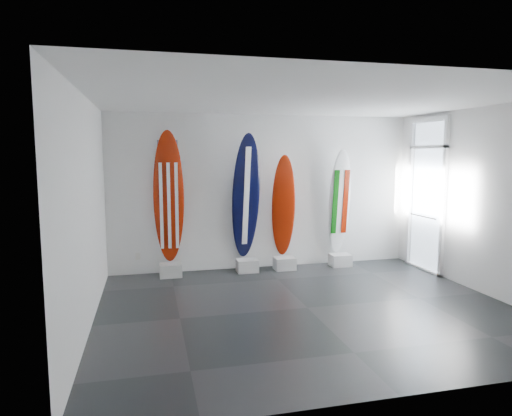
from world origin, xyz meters
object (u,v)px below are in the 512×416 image
object	(u,v)px
surfboard_navy	(246,197)
surfboard_italy	(339,202)
surfboard_swiss	(283,206)
surfboard_usa	(169,198)

from	to	relation	value
surfboard_navy	surfboard_italy	world-z (taller)	surfboard_navy
surfboard_swiss	surfboard_navy	bearing A→B (deg)	-170.05
surfboard_usa	surfboard_navy	size ratio (longest dim) A/B	1.01
surfboard_swiss	surfboard_usa	bearing A→B (deg)	-170.05
surfboard_usa	surfboard_italy	world-z (taller)	surfboard_usa
surfboard_italy	surfboard_navy	bearing A→B (deg)	175.69
surfboard_navy	surfboard_swiss	distance (m)	0.77
surfboard_navy	surfboard_swiss	size ratio (longest dim) A/B	1.20
surfboard_usa	surfboard_navy	distance (m)	1.44
surfboard_usa	surfboard_italy	distance (m)	3.37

